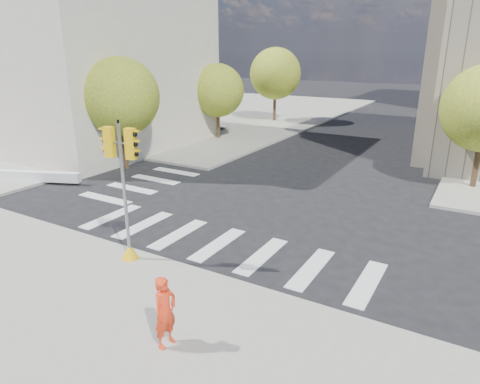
% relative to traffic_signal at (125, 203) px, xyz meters
% --- Properties ---
extents(ground, '(160.00, 160.00, 0.00)m').
position_rel_traffic_signal_xyz_m(ground, '(1.87, 4.61, -2.10)').
color(ground, black).
rests_on(ground, ground).
extents(sidewalk_far_left, '(28.00, 40.00, 0.15)m').
position_rel_traffic_signal_xyz_m(sidewalk_far_left, '(-18.13, 30.61, -2.03)').
color(sidewalk_far_left, gray).
rests_on(sidewalk_far_left, ground).
extents(classical_building, '(19.00, 15.00, 12.70)m').
position_rel_traffic_signal_xyz_m(classical_building, '(-18.13, 12.61, 4.34)').
color(classical_building, beige).
rests_on(classical_building, ground).
extents(tree_lw_near, '(4.40, 4.40, 6.41)m').
position_rel_traffic_signal_xyz_m(tree_lw_near, '(-8.63, 8.61, 2.10)').
color(tree_lw_near, '#382616').
rests_on(tree_lw_near, ground).
extents(tree_lw_mid, '(4.00, 4.00, 5.77)m').
position_rel_traffic_signal_xyz_m(tree_lw_mid, '(-8.63, 18.61, 1.66)').
color(tree_lw_mid, '#382616').
rests_on(tree_lw_mid, ground).
extents(tree_lw_far, '(4.80, 4.80, 6.95)m').
position_rel_traffic_signal_xyz_m(tree_lw_far, '(-8.63, 28.61, 2.43)').
color(tree_lw_far, '#382616').
rests_on(tree_lw_far, ground).
extents(traffic_signal, '(1.08, 0.56, 4.61)m').
position_rel_traffic_signal_xyz_m(traffic_signal, '(0.00, 0.00, 0.00)').
color(traffic_signal, '#E9B20C').
rests_on(traffic_signal, sidewalk_near).
extents(photographer, '(0.47, 0.67, 1.77)m').
position_rel_traffic_signal_xyz_m(photographer, '(3.88, -2.80, -1.07)').
color(photographer, red).
rests_on(photographer, sidewalk_near).
extents(planter_wall, '(5.70, 2.65, 0.50)m').
position_rel_traffic_signal_xyz_m(planter_wall, '(-11.13, 3.82, -1.70)').
color(planter_wall, silver).
rests_on(planter_wall, sidewalk_left_near).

